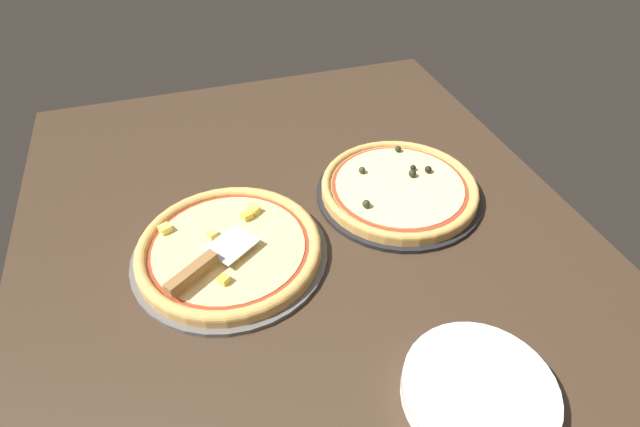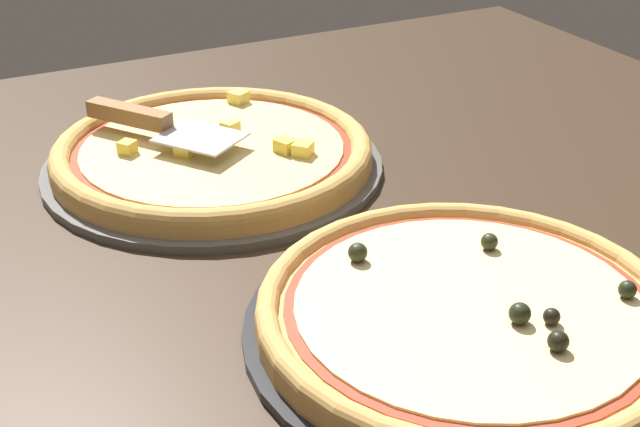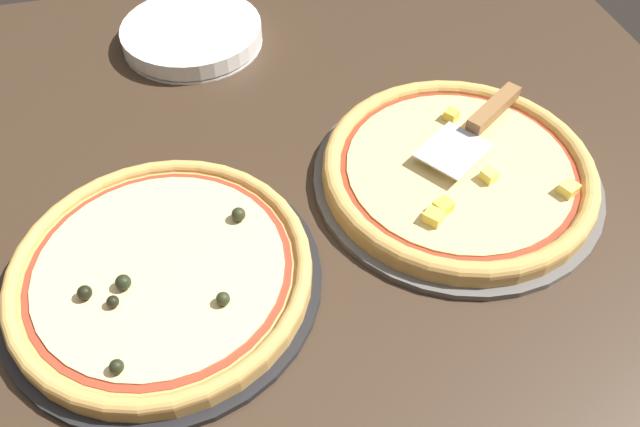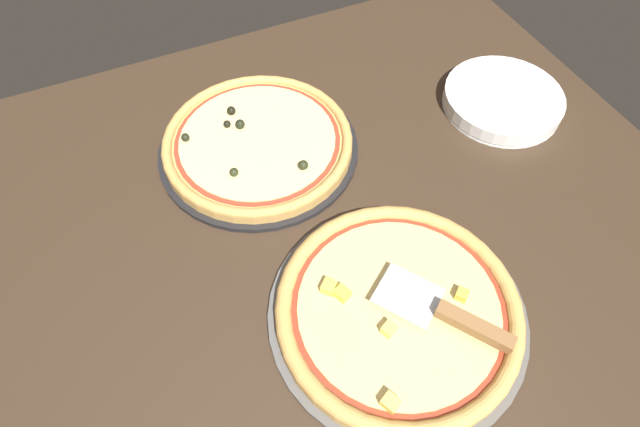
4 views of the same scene
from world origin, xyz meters
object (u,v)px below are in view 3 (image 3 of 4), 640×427
object	(u,v)px
pizza_back	(161,271)
serving_spatula	(484,118)
pizza_front	(458,169)
plate_stack	(192,34)

from	to	relation	value
pizza_back	serving_spatula	bearing A→B (deg)	-73.92
pizza_front	pizza_back	world-z (taller)	pizza_back
pizza_front	plate_stack	world-z (taller)	pizza_front
plate_stack	pizza_front	bearing A→B (deg)	-143.32
pizza_front	pizza_back	size ratio (longest dim) A/B	1.04
pizza_front	serving_spatula	distance (cm)	8.97
pizza_back	serving_spatula	xyz separation A→B (cm)	(13.63, -47.26, 2.85)
pizza_front	plate_stack	distance (cm)	53.73
plate_stack	pizza_back	bearing A→B (deg)	169.63
pizza_back	plate_stack	xyz separation A→B (cm)	(50.65, -9.27, -0.75)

